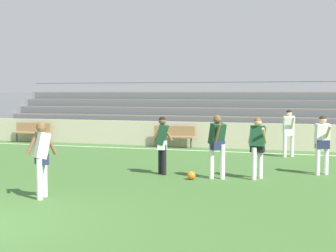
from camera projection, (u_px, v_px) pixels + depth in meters
field_line_sideline at (173, 150)px, 20.26m from camera, size 44.00×0.12×0.01m
sideline_wall at (182, 134)px, 21.41m from camera, size 48.00×0.16×1.06m
bleacher_stand at (206, 115)px, 24.07m from camera, size 21.28×3.99×2.88m
bench_near_wall_gap at (32, 131)px, 23.24m from camera, size 1.80×0.40×0.90m
bench_centre_sideline at (174, 134)px, 21.10m from camera, size 1.80×0.40×0.90m
player_dark_wide_right at (217, 141)px, 13.37m from camera, size 0.50×0.62×1.72m
player_dark_dropping_back at (162, 140)px, 14.12m from camera, size 0.53×0.46×1.63m
player_dark_wide_left at (258, 143)px, 13.34m from camera, size 0.48×0.57×1.65m
player_white_deep_cover at (42, 153)px, 10.91m from camera, size 0.65×0.50×1.67m
player_white_trailing_run at (322, 140)px, 14.04m from camera, size 0.49×0.68×1.67m
player_white_overlapping at (289, 129)px, 17.96m from camera, size 0.46×0.65×1.69m
soccer_ball at (191, 175)px, 13.31m from camera, size 0.22×0.22×0.22m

